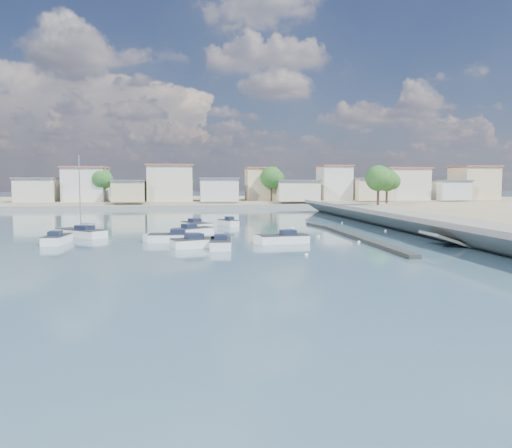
{
  "coord_description": "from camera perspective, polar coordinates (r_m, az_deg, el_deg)",
  "views": [
    {
      "loc": [
        -10.16,
        -39.36,
        6.11
      ],
      "look_at": [
        -3.29,
        14.02,
        1.4
      ],
      "focal_mm": 35.0,
      "sensor_mm": 36.0,
      "label": 1
    }
  ],
  "objects": [
    {
      "name": "motorboat_b",
      "position": [
        56.58,
        -7.07,
        -0.85
      ],
      "size": [
        4.89,
        4.26,
        1.48
      ],
      "color": "white",
      "rests_on": "ground"
    },
    {
      "name": "motorboat_a",
      "position": [
        45.55,
        -4.04,
        -2.24
      ],
      "size": [
        2.21,
        5.31,
        1.48
      ],
      "color": "white",
      "rests_on": "ground"
    },
    {
      "name": "motorboat_f",
      "position": [
        67.46,
        -3.29,
        0.12
      ],
      "size": [
        2.85,
        3.9,
        1.48
      ],
      "color": "white",
      "rests_on": "ground"
    },
    {
      "name": "motorboat_h",
      "position": [
        46.25,
        -6.16,
        -2.15
      ],
      "size": [
        5.76,
        3.56,
        1.48
      ],
      "color": "white",
      "rests_on": "ground"
    },
    {
      "name": "motorboat_c",
      "position": [
        50.43,
        -9.74,
        -1.6
      ],
      "size": [
        5.44,
        2.16,
        1.48
      ],
      "color": "white",
      "rests_on": "ground"
    },
    {
      "name": "seawall_walkway",
      "position": [
        59.92,
        21.27,
        -0.33
      ],
      "size": [
        5.0,
        90.0,
        1.8
      ],
      "primitive_type": "cube",
      "color": "slate",
      "rests_on": "ground"
    },
    {
      "name": "breakwater",
      "position": [
        55.09,
        10.76,
        -1.28
      ],
      "size": [
        2.0,
        31.02,
        0.35
      ],
      "color": "black",
      "rests_on": "ground"
    },
    {
      "name": "sailboat",
      "position": [
        57.7,
        -19.55,
        -0.96
      ],
      "size": [
        6.16,
        5.75,
        9.0
      ],
      "color": "white",
      "rests_on": "ground"
    },
    {
      "name": "ground",
      "position": [
        80.24,
        -0.04,
        0.63
      ],
      "size": [
        400.0,
        400.0,
        0.0
      ],
      "primitive_type": "plane",
      "color": "#325065",
      "rests_on": "ground"
    },
    {
      "name": "mooring_buoys",
      "position": [
        57.09,
        9.01,
        -1.15
      ],
      "size": [
        14.23,
        29.86,
        0.31
      ],
      "color": "white",
      "rests_on": "ground"
    },
    {
      "name": "shore_trees",
      "position": [
        109.05,
        2.44,
        5.05
      ],
      "size": [
        74.56,
        38.32,
        7.92
      ],
      "color": "#38281E",
      "rests_on": "ground"
    },
    {
      "name": "motorboat_g",
      "position": [
        63.41,
        -6.68,
        -0.22
      ],
      "size": [
        4.09,
        5.48,
        1.48
      ],
      "color": "white",
      "rests_on": "ground"
    },
    {
      "name": "far_shore_quay",
      "position": [
        110.97,
        -2.08,
        2.05
      ],
      "size": [
        160.0,
        2.5,
        0.8
      ],
      "primitive_type": "cube",
      "color": "slate",
      "rests_on": "ground"
    },
    {
      "name": "far_town",
      "position": [
        118.14,
        2.85,
        4.42
      ],
      "size": [
        113.01,
        12.8,
        8.35
      ],
      "color": "beige",
      "rests_on": "far_shore_land"
    },
    {
      "name": "motorboat_e",
      "position": [
        52.26,
        -21.73,
        -1.65
      ],
      "size": [
        1.99,
        4.96,
        1.48
      ],
      "color": "white",
      "rests_on": "ground"
    },
    {
      "name": "motorboat_d",
      "position": [
        48.75,
        2.83,
        -1.76
      ],
      "size": [
        5.54,
        2.65,
        1.48
      ],
      "color": "white",
      "rests_on": "ground"
    },
    {
      "name": "far_shore_land",
      "position": [
        131.86,
        -2.91,
        2.64
      ],
      "size": [
        160.0,
        40.0,
        1.4
      ],
      "primitive_type": "cube",
      "color": "gray",
      "rests_on": "ground"
    }
  ]
}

